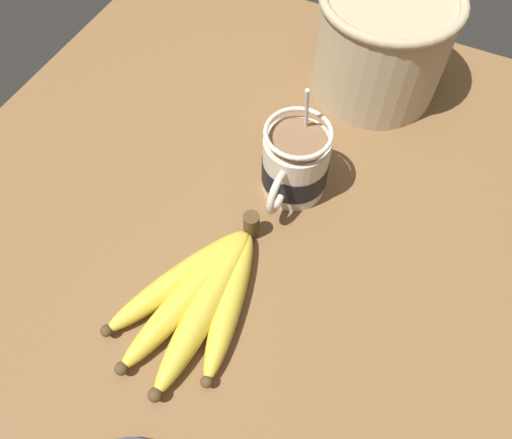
{
  "coord_description": "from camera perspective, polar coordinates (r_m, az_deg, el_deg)",
  "views": [
    {
      "loc": [
        29.37,
        10.95,
        56.57
      ],
      "look_at": [
        1.33,
        -2.51,
        7.47
      ],
      "focal_mm": 35.0,
      "sensor_mm": 36.0,
      "label": 1
    }
  ],
  "objects": [
    {
      "name": "table",
      "position": [
        0.63,
        2.57,
        -2.85
      ],
      "size": [
        93.39,
        93.39,
        2.78
      ],
      "color": "brown",
      "rests_on": "ground"
    },
    {
      "name": "coffee_mug",
      "position": [
        0.63,
        4.45,
        6.23
      ],
      "size": [
        12.33,
        8.47,
        15.78
      ],
      "color": "beige",
      "rests_on": "table"
    },
    {
      "name": "banana_bunch",
      "position": [
        0.57,
        -6.43,
        -8.67
      ],
      "size": [
        23.94,
        15.28,
        4.02
      ],
      "color": "#4C381E",
      "rests_on": "table"
    },
    {
      "name": "woven_basket",
      "position": [
        0.76,
        14.2,
        19.02
      ],
      "size": [
        19.38,
        19.38,
        15.46
      ],
      "color": "tan",
      "rests_on": "table"
    }
  ]
}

